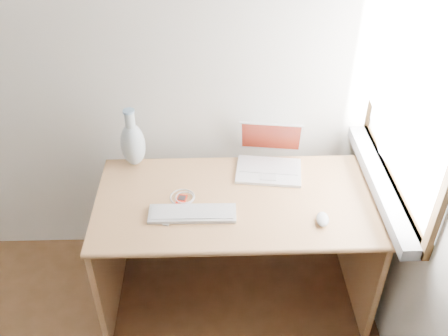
{
  "coord_description": "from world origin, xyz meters",
  "views": [
    {
      "loc": [
        0.89,
        -0.54,
        2.27
      ],
      "look_at": [
        0.94,
        1.35,
        0.85
      ],
      "focal_mm": 40.0,
      "sensor_mm": 36.0,
      "label": 1
    }
  ],
  "objects_px": {
    "vase": "(133,143)",
    "desk": "(235,219)",
    "external_keyboard": "(192,213)",
    "laptop": "(268,159)"
  },
  "relations": [
    {
      "from": "vase",
      "to": "desk",
      "type": "bearing_deg",
      "value": -23.09
    },
    {
      "from": "laptop",
      "to": "vase",
      "type": "xyz_separation_m",
      "value": [
        -0.69,
        0.05,
        0.08
      ]
    },
    {
      "from": "desk",
      "to": "vase",
      "type": "bearing_deg",
      "value": 156.91
    },
    {
      "from": "desk",
      "to": "external_keyboard",
      "type": "bearing_deg",
      "value": -137.71
    },
    {
      "from": "laptop",
      "to": "desk",
      "type": "bearing_deg",
      "value": -128.52
    },
    {
      "from": "external_keyboard",
      "to": "vase",
      "type": "xyz_separation_m",
      "value": [
        -0.31,
        0.41,
        0.12
      ]
    },
    {
      "from": "desk",
      "to": "external_keyboard",
      "type": "height_order",
      "value": "external_keyboard"
    },
    {
      "from": "desk",
      "to": "laptop",
      "type": "distance_m",
      "value": 0.35
    },
    {
      "from": "laptop",
      "to": "external_keyboard",
      "type": "height_order",
      "value": "laptop"
    },
    {
      "from": "desk",
      "to": "laptop",
      "type": "xyz_separation_m",
      "value": [
        0.18,
        0.17,
        0.26
      ]
    }
  ]
}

